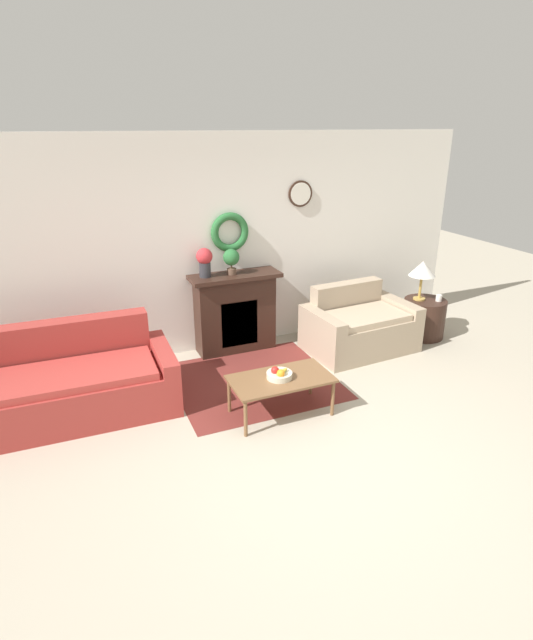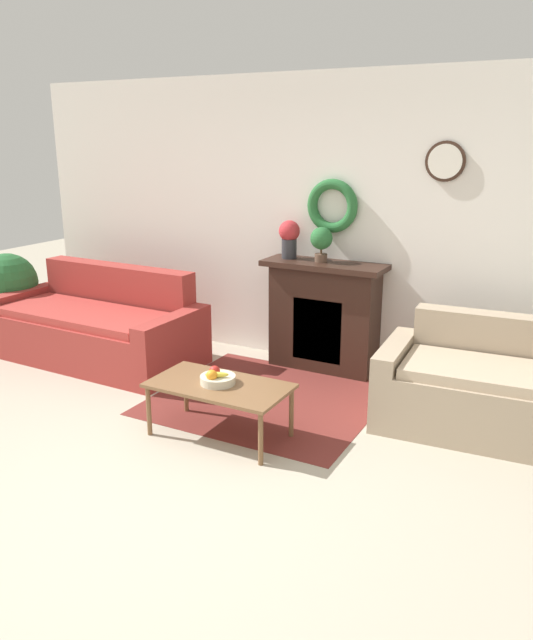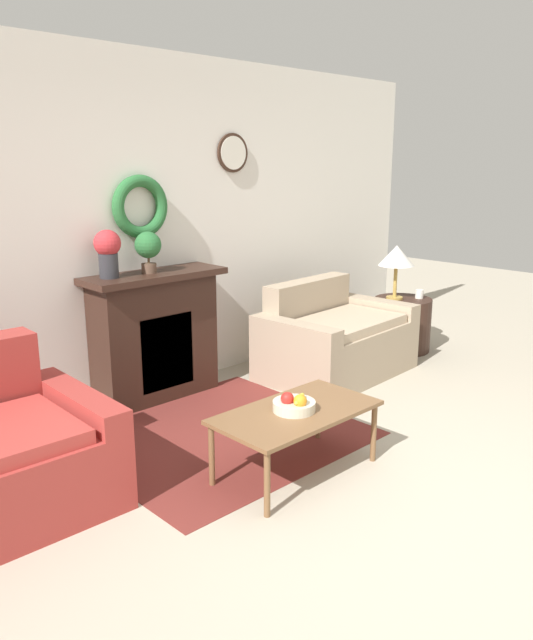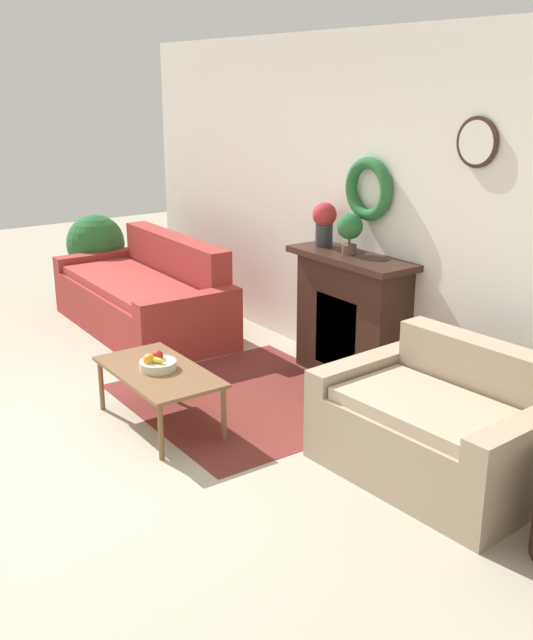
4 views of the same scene
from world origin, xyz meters
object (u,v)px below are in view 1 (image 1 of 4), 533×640
at_px(coffee_table, 281,381).
at_px(table_lamp, 422,270).
at_px(vase_on_mantel_left, 205,261).
at_px(loveseat_right, 359,327).
at_px(potted_plant_on_mantel, 232,259).
at_px(fireplace, 235,312).
at_px(mug, 439,298).
at_px(fruit_bowl, 279,374).
at_px(side_table_by_loveseat, 424,318).
at_px(couch_left, 66,385).

bearing_deg(coffee_table, table_lamp, 23.15).
bearing_deg(vase_on_mantel_left, loveseat_right, -18.45).
height_order(vase_on_mantel_left, potted_plant_on_mantel, vase_on_mantel_left).
distance_m(fireplace, mug, 2.77).
distance_m(fruit_bowl, side_table_by_loveseat, 2.88).
xyz_separation_m(coffee_table, mug, (2.78, 0.95, 0.20)).
relative_size(fireplace, potted_plant_on_mantel, 3.58).
bearing_deg(coffee_table, loveseat_right, 33.17).
xyz_separation_m(fruit_bowl, table_lamp, (2.60, 1.11, 0.50)).
height_order(fireplace, fruit_bowl, fireplace).
xyz_separation_m(fireplace, couch_left, (-2.10, -0.79, -0.21)).
distance_m(couch_left, loveseat_right, 3.59).
bearing_deg(couch_left, fruit_bowl, -22.81).
distance_m(fruit_bowl, vase_on_mantel_left, 1.86).
xyz_separation_m(loveseat_right, side_table_by_loveseat, (1.05, 0.00, -0.04)).
xyz_separation_m(loveseat_right, fruit_bowl, (-1.62, -1.05, 0.15)).
bearing_deg(table_lamp, loveseat_right, -176.60).
bearing_deg(loveseat_right, fireplace, 153.90).
xyz_separation_m(fireplace, potted_plant_on_mantel, (-0.03, -0.01, 0.71)).
bearing_deg(loveseat_right, vase_on_mantel_left, 157.91).
bearing_deg(fruit_bowl, loveseat_right, 32.88).
distance_m(couch_left, coffee_table, 2.17).
xyz_separation_m(fireplace, vase_on_mantel_left, (-0.37, 0.01, 0.71)).
xyz_separation_m(table_lamp, potted_plant_on_mantel, (-2.50, 0.54, 0.27)).
relative_size(fruit_bowl, table_lamp, 0.48).
bearing_deg(vase_on_mantel_left, table_lamp, -11.18).
height_order(side_table_by_loveseat, vase_on_mantel_left, vase_on_mantel_left).
distance_m(loveseat_right, fruit_bowl, 1.93).
bearing_deg(fireplace, table_lamp, -12.69).
bearing_deg(potted_plant_on_mantel, vase_on_mantel_left, 176.61).
bearing_deg(mug, fruit_bowl, -161.32).
distance_m(loveseat_right, coffee_table, 1.91).
bearing_deg(fireplace, side_table_by_loveseat, -13.57).
distance_m(side_table_by_loveseat, vase_on_mantel_left, 3.13).
xyz_separation_m(couch_left, vase_on_mantel_left, (1.73, 0.79, 0.92)).
height_order(couch_left, potted_plant_on_mantel, potted_plant_on_mantel).
distance_m(fireplace, table_lamp, 2.57).
bearing_deg(potted_plant_on_mantel, couch_left, -159.52).
xyz_separation_m(fruit_bowl, side_table_by_loveseat, (2.67, 1.05, -0.19)).
height_order(couch_left, table_lamp, table_lamp).
bearing_deg(mug, vase_on_mantel_left, 166.70).
distance_m(loveseat_right, mug, 1.22).
bearing_deg(potted_plant_on_mantel, table_lamp, -12.21).
bearing_deg(potted_plant_on_mantel, loveseat_right, -21.53).
bearing_deg(couch_left, vase_on_mantel_left, 25.79).
bearing_deg(table_lamp, couch_left, -177.12).
bearing_deg(potted_plant_on_mantel, fruit_bowl, -93.41).
bearing_deg(table_lamp, side_table_by_loveseat, -38.66).
relative_size(mug, potted_plant_on_mantel, 0.28).
bearing_deg(coffee_table, couch_left, 156.23).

